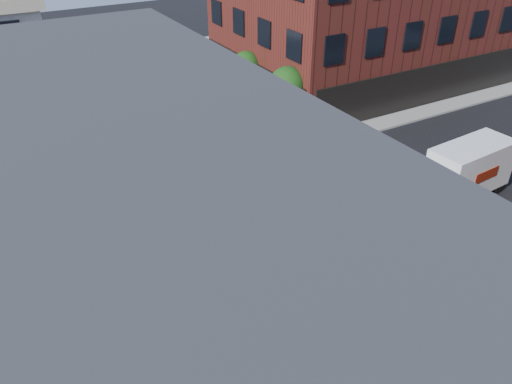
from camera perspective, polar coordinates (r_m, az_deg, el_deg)
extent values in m
plane|color=black|center=(26.56, 1.56, -3.86)|extent=(120.00, 120.00, 0.00)
cube|color=gray|center=(53.23, 9.42, 14.60)|extent=(30.00, 30.00, 0.15)
cube|color=#491A12|center=(47.80, 13.48, 19.59)|extent=(25.00, 16.00, 12.00)
cylinder|color=black|center=(37.05, 3.48, 8.56)|extent=(0.18, 0.18, 1.47)
cylinder|color=black|center=(36.76, 3.52, 9.61)|extent=(0.12, 0.12, 1.47)
sphere|color=#16340E|center=(36.16, 3.61, 12.08)|extent=(2.69, 2.69, 2.69)
sphere|color=#16340E|center=(36.40, 4.00, 11.28)|extent=(1.85, 1.85, 1.85)
cylinder|color=black|center=(41.84, -1.07, 11.30)|extent=(0.18, 0.18, 1.33)
cylinder|color=black|center=(41.61, -1.08, 12.16)|extent=(0.12, 0.12, 1.33)
sphere|color=#16340E|center=(41.12, -1.10, 14.16)|extent=(2.43, 2.43, 2.43)
sphere|color=#16340E|center=(41.31, -0.72, 13.52)|extent=(1.67, 1.67, 1.67)
cylinder|color=black|center=(18.11, -5.83, -15.16)|extent=(0.12, 0.12, 4.60)
cylinder|color=black|center=(19.62, -5.50, -19.15)|extent=(0.28, 0.28, 0.30)
cube|color=#053819|center=(17.65, -4.33, -12.66)|extent=(1.10, 0.03, 0.22)
cube|color=#053819|center=(17.70, -6.79, -11.57)|extent=(0.03, 1.10, 0.22)
imported|color=black|center=(17.15, -5.19, -10.89)|extent=(0.22, 0.18, 1.10)
imported|color=black|center=(17.19, -6.93, -10.87)|extent=(0.18, 0.22, 1.10)
cube|color=white|center=(30.64, 23.20, 2.66)|extent=(5.26, 2.52, 2.74)
cube|color=maroon|center=(30.15, 24.88, 1.76)|extent=(1.95, 0.16, 0.62)
cube|color=maroon|center=(31.17, 21.57, 3.52)|extent=(1.95, 0.16, 0.62)
cube|color=silver|center=(28.37, 19.04, 0.06)|extent=(1.90, 2.23, 1.77)
cube|color=black|center=(27.62, 18.04, 0.10)|extent=(0.19, 1.68, 0.80)
cube|color=black|center=(30.51, 21.49, -0.17)|extent=(7.12, 1.32, 0.22)
cylinder|color=black|center=(28.41, 20.13, -2.36)|extent=(0.90, 0.36, 0.88)
cylinder|color=black|center=(29.30, 17.36, -0.69)|extent=(0.90, 0.36, 0.88)
cylinder|color=black|center=(30.76, 23.82, -0.45)|extent=(0.90, 0.36, 0.88)
cylinder|color=black|center=(31.59, 21.15, 1.05)|extent=(0.90, 0.36, 0.88)
cylinder|color=black|center=(32.41, 25.98, 0.67)|extent=(0.90, 0.36, 0.88)
cylinder|color=black|center=(33.20, 23.39, 2.06)|extent=(0.90, 0.36, 0.88)
cube|color=orange|center=(22.38, -6.90, -12.19)|extent=(0.49, 0.49, 0.04)
cone|color=orange|center=(22.13, -6.96, -11.51)|extent=(0.46, 0.46, 0.78)
cylinder|color=white|center=(22.06, -6.98, -11.30)|extent=(0.30, 0.30, 0.09)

